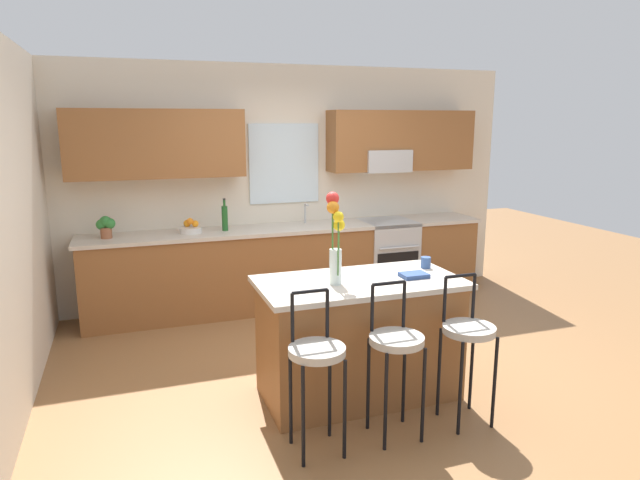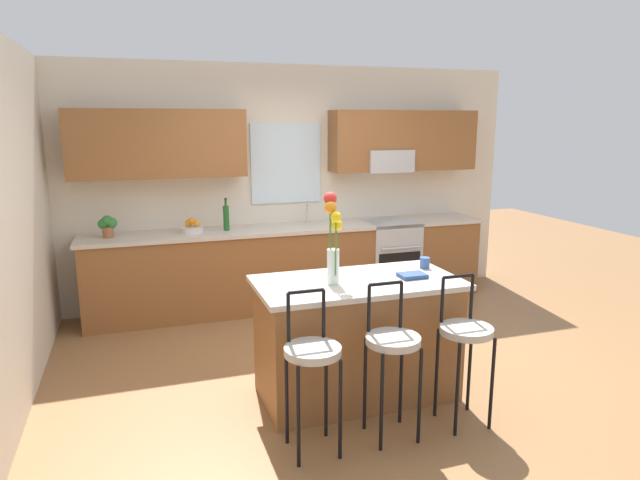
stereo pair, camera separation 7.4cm
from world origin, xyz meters
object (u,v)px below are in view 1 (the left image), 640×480
(kitchen_island, at_px, (359,338))
(bar_stool_far, at_px, (468,336))
(oven_range, at_px, (387,258))
(flower_vase, at_px, (335,236))
(cookbook, at_px, (414,275))
(potted_plant_small, at_px, (106,226))
(mug_ceramic, at_px, (426,262))
(bottle_olive_oil, at_px, (225,218))
(bar_stool_near, at_px, (317,358))
(fruit_bowl_oranges, at_px, (190,228))
(bar_stool_middle, at_px, (396,346))

(kitchen_island, xyz_separation_m, bar_stool_far, (0.55, -0.61, 0.17))
(oven_range, relative_size, bar_stool_far, 0.88)
(oven_range, xyz_separation_m, flower_vase, (-1.52, -2.25, 0.82))
(flower_vase, bearing_deg, kitchen_island, 10.07)
(cookbook, distance_m, potted_plant_small, 3.21)
(mug_ceramic, xyz_separation_m, bottle_olive_oil, (-1.25, 2.09, 0.10))
(bar_stool_near, bearing_deg, potted_plant_small, 113.91)
(bar_stool_far, height_order, mug_ceramic, bar_stool_far)
(potted_plant_small, bearing_deg, bar_stool_near, -66.09)
(bar_stool_near, bearing_deg, fruit_bowl_oranges, 98.58)
(oven_range, xyz_separation_m, bar_stool_far, (-0.76, -2.83, 0.18))
(fruit_bowl_oranges, height_order, bottle_olive_oil, bottle_olive_oil)
(bar_stool_middle, relative_size, cookbook, 5.21)
(mug_ceramic, height_order, fruit_bowl_oranges, fruit_bowl_oranges)
(oven_range, distance_m, bottle_olive_oil, 2.02)
(bar_stool_far, relative_size, fruit_bowl_oranges, 4.34)
(bar_stool_middle, bearing_deg, bar_stool_far, 0.00)
(oven_range, bearing_deg, potted_plant_small, 179.55)
(bottle_olive_oil, bearing_deg, flower_vase, -79.94)
(bar_stool_middle, height_order, mug_ceramic, bar_stool_middle)
(kitchen_island, distance_m, bar_stool_far, 0.84)
(cookbook, height_order, potted_plant_small, potted_plant_small)
(oven_range, bearing_deg, bar_stool_far, -105.08)
(bottle_olive_oil, bearing_deg, fruit_bowl_oranges, 179.33)
(flower_vase, bearing_deg, bar_stool_middle, -69.88)
(bottle_olive_oil, bearing_deg, bar_stool_far, -67.78)
(bar_stool_middle, bearing_deg, kitchen_island, 90.00)
(bar_stool_middle, bearing_deg, mug_ceramic, 49.83)
(kitchen_island, relative_size, bar_stool_middle, 1.46)
(kitchen_island, bearing_deg, bar_stool_far, -48.05)
(mug_ceramic, bearing_deg, bar_stool_near, -147.50)
(flower_vase, xyz_separation_m, bottle_olive_oil, (-0.40, 2.28, -0.21))
(kitchen_island, height_order, fruit_bowl_oranges, fruit_bowl_oranges)
(bar_stool_middle, height_order, bar_stool_far, same)
(flower_vase, height_order, bottle_olive_oil, flower_vase)
(mug_ceramic, bearing_deg, bar_stool_middle, -130.17)
(bar_stool_near, bearing_deg, bar_stool_far, 0.00)
(bar_stool_middle, bearing_deg, oven_range, 65.11)
(potted_plant_small, bearing_deg, mug_ceramic, -40.46)
(bar_stool_middle, distance_m, bar_stool_far, 0.55)
(oven_range, bearing_deg, flower_vase, -124.05)
(bar_stool_middle, xyz_separation_m, potted_plant_small, (-1.81, 2.85, 0.41))
(bar_stool_near, height_order, bar_stool_far, same)
(bar_stool_near, xyz_separation_m, bar_stool_far, (1.10, 0.00, 0.00))
(bar_stool_far, bearing_deg, fruit_bowl_oranges, 118.19)
(bar_stool_far, distance_m, mug_ceramic, 0.83)
(potted_plant_small, bearing_deg, flower_vase, -54.84)
(bar_stool_middle, xyz_separation_m, mug_ceramic, (0.64, 0.76, 0.33))
(bar_stool_near, height_order, bottle_olive_oil, bottle_olive_oil)
(bar_stool_far, bearing_deg, bar_stool_middle, 180.00)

